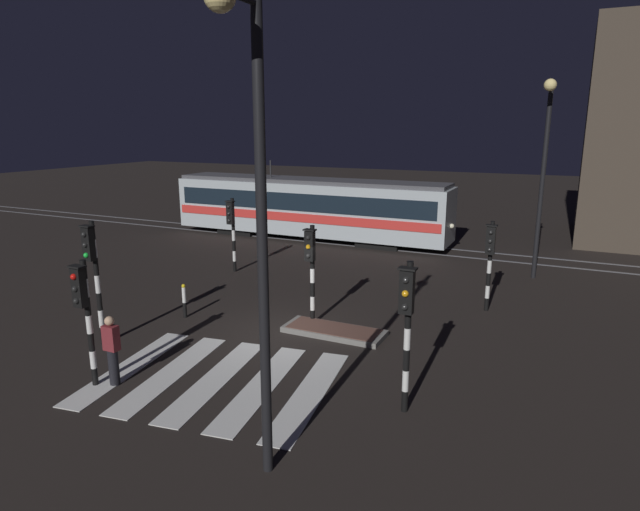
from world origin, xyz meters
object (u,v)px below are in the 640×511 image
(traffic_light_corner_far_left, at_px, (232,224))
(street_lamp_near_kerb, at_px, (253,196))
(tram, at_px, (308,207))
(traffic_light_kerb_mid_left, at_px, (84,305))
(pedestrian_waiting_at_kerb, at_px, (112,350))
(street_lamp_trackside_right, at_px, (544,158))
(traffic_light_median_centre, at_px, (311,260))
(bollard_island_edge, at_px, (184,301))
(traffic_light_corner_near_left, at_px, (93,265))
(traffic_light_corner_near_right, at_px, (407,316))
(traffic_light_corner_far_right, at_px, (490,253))

(traffic_light_corner_far_left, bearing_deg, street_lamp_near_kerb, -53.83)
(traffic_light_corner_far_left, height_order, tram, tram)
(traffic_light_kerb_mid_left, relative_size, pedestrian_waiting_at_kerb, 1.79)
(street_lamp_trackside_right, bearing_deg, traffic_light_median_centre, -124.78)
(traffic_light_corner_far_left, bearing_deg, bollard_island_edge, -71.81)
(street_lamp_near_kerb, relative_size, tram, 0.51)
(tram, bearing_deg, street_lamp_near_kerb, -65.80)
(traffic_light_kerb_mid_left, relative_size, street_lamp_near_kerb, 0.39)
(street_lamp_trackside_right, xyz_separation_m, bollard_island_edge, (-9.72, -9.48, -4.23))
(pedestrian_waiting_at_kerb, bearing_deg, traffic_light_corner_far_left, 108.38)
(tram, height_order, pedestrian_waiting_at_kerb, tram)
(traffic_light_corner_far_left, height_order, traffic_light_corner_near_left, traffic_light_corner_near_left)
(traffic_light_kerb_mid_left, height_order, street_lamp_near_kerb, street_lamp_near_kerb)
(traffic_light_corner_near_right, bearing_deg, traffic_light_kerb_mid_left, -164.12)
(street_lamp_near_kerb, relative_size, street_lamp_trackside_right, 1.03)
(tram, bearing_deg, traffic_light_corner_far_right, -37.23)
(pedestrian_waiting_at_kerb, bearing_deg, traffic_light_corner_near_right, 14.23)
(street_lamp_near_kerb, distance_m, pedestrian_waiting_at_kerb, 6.56)
(traffic_light_corner_far_right, xyz_separation_m, bollard_island_edge, (-8.62, -4.72, -1.42))
(traffic_light_corner_far_left, relative_size, traffic_light_corner_near_left, 0.88)
(traffic_light_kerb_mid_left, height_order, pedestrian_waiting_at_kerb, traffic_light_kerb_mid_left)
(traffic_light_corner_near_left, distance_m, street_lamp_trackside_right, 16.28)
(pedestrian_waiting_at_kerb, bearing_deg, street_lamp_trackside_right, 59.27)
(bollard_island_edge, bearing_deg, tram, 98.69)
(traffic_light_kerb_mid_left, xyz_separation_m, pedestrian_waiting_at_kerb, (0.40, 0.32, -1.14))
(traffic_light_corner_far_left, height_order, traffic_light_corner_far_right, traffic_light_corner_far_left)
(traffic_light_median_centre, xyz_separation_m, bollard_island_edge, (-3.94, -1.15, -1.49))
(pedestrian_waiting_at_kerb, distance_m, bollard_island_edge, 4.65)
(traffic_light_corner_far_left, relative_size, pedestrian_waiting_at_kerb, 1.81)
(traffic_light_corner_near_left, relative_size, traffic_light_corner_far_right, 1.17)
(traffic_light_median_centre, xyz_separation_m, street_lamp_near_kerb, (2.48, -7.03, 2.88))
(tram, bearing_deg, traffic_light_corner_near_right, -57.17)
(traffic_light_corner_near_left, relative_size, street_lamp_trackside_right, 0.46)
(bollard_island_edge, bearing_deg, traffic_light_corner_near_left, -103.67)
(pedestrian_waiting_at_kerb, height_order, bollard_island_edge, pedestrian_waiting_at_kerb)
(traffic_light_median_centre, bearing_deg, street_lamp_near_kerb, -70.53)
(street_lamp_near_kerb, distance_m, street_lamp_trackside_right, 15.70)
(traffic_light_corner_near_left, xyz_separation_m, traffic_light_corner_far_right, (9.30, 7.52, -0.33))
(pedestrian_waiting_at_kerb, bearing_deg, street_lamp_near_kerb, -16.70)
(traffic_light_corner_near_right, bearing_deg, bollard_island_edge, 161.25)
(traffic_light_kerb_mid_left, xyz_separation_m, traffic_light_corner_far_right, (7.54, 9.43, -0.03))
(traffic_light_corner_far_left, bearing_deg, street_lamp_trackside_right, 20.07)
(traffic_light_corner_far_left, xyz_separation_m, street_lamp_trackside_right, (11.46, 4.19, 2.75))
(traffic_light_corner_far_left, relative_size, traffic_light_kerb_mid_left, 1.01)
(street_lamp_trackside_right, bearing_deg, pedestrian_waiting_at_kerb, -120.73)
(street_lamp_trackside_right, distance_m, bollard_island_edge, 14.22)
(traffic_light_corner_near_right, distance_m, bollard_island_edge, 8.65)
(pedestrian_waiting_at_kerb, bearing_deg, tram, 101.31)
(street_lamp_near_kerb, bearing_deg, traffic_light_corner_near_right, 62.81)
(pedestrian_waiting_at_kerb, bearing_deg, bollard_island_edge, 108.61)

